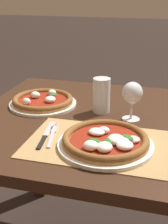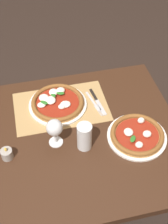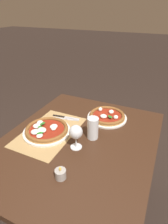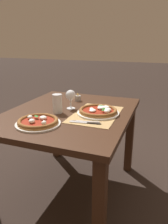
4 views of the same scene
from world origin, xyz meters
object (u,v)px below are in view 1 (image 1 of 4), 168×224
at_px(pint_glass, 101,96).
at_px(knife, 46,135).
at_px(wine_glass, 132,94).
at_px(fork, 53,134).
at_px(pizza_near, 106,141).
at_px(pizza_far, 43,101).

bearing_deg(pint_glass, knife, -116.78).
bearing_deg(wine_glass, fork, -139.73).
relative_size(pizza_near, pizza_far, 1.07).
height_order(pizza_far, knife, pizza_far).
bearing_deg(wine_glass, pizza_near, -101.30).
xyz_separation_m(pizza_far, fork, (0.15, -0.27, -0.01)).
relative_size(pizza_far, pint_glass, 2.04).
relative_size(pizza_near, pint_glass, 2.18).
distance_m(pizza_far, pint_glass, 0.27).
xyz_separation_m(fork, knife, (-0.02, -0.01, 0.00)).
distance_m(pizza_far, fork, 0.31).
relative_size(wine_glass, knife, 0.72).
xyz_separation_m(pint_glass, fork, (-0.12, -0.26, -0.06)).
xyz_separation_m(pizza_far, wine_glass, (0.40, -0.06, 0.09)).
relative_size(fork, knife, 0.92).
xyz_separation_m(pizza_far, knife, (0.13, -0.28, -0.01)).
height_order(wine_glass, knife, wine_glass).
bearing_deg(knife, pint_glass, 63.22).
relative_size(pint_glass, fork, 0.73).
distance_m(pizza_near, pizza_far, 0.46).
relative_size(pizza_near, fork, 1.59).
relative_size(wine_glass, fork, 0.78).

